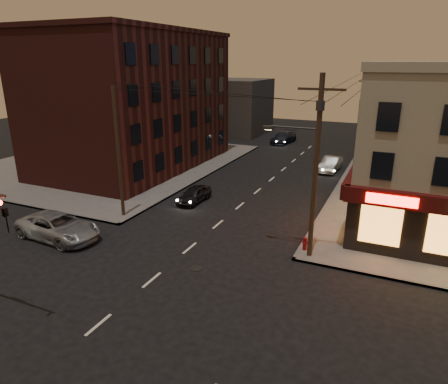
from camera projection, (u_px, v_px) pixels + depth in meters
The scene contains 14 objects.
ground at pixel (152, 280), 20.47m from camera, with size 120.00×120.00×0.00m, color black.
sidewalk_nw at pixel (113, 162), 43.92m from camera, with size 24.00×28.00×0.15m, color #514F4C.
brick_apartment at pixel (134, 102), 40.48m from camera, with size 12.00×20.00×13.00m, color #451A16.
bg_building_ne_a at pixel (434, 125), 46.76m from camera, with size 10.00×12.00×7.00m, color #3F3D3A.
bg_building_nw at pixel (235, 106), 60.62m from camera, with size 9.00×10.00×8.00m, color #3F3D3A.
bg_building_ne_b at pixel (415, 114), 59.81m from camera, with size 8.00×8.00×6.00m, color #3F3D3A.
utility_pole_main at pixel (314, 159), 21.06m from camera, with size 4.20×0.44×10.00m.
utility_pole_far at pixel (366, 118), 44.02m from camera, with size 0.26×0.26×9.00m, color #382619.
utility_pole_west at pixel (118, 153), 27.29m from camera, with size 0.24×0.24×9.00m, color #382619.
suv_cross at pixel (58, 227), 25.02m from camera, with size 2.61×5.67×1.58m, color gray.
sedan_near at pixel (194, 194), 31.52m from camera, with size 1.49×3.70×1.26m, color black.
sedan_mid at pixel (331, 164), 40.29m from camera, with size 1.53×4.39×1.45m, color slate.
sedan_far at pixel (284, 137), 54.01m from camera, with size 2.12×5.21×1.51m, color #181F30.
fire_hydrant at pixel (305, 243), 23.28m from camera, with size 0.37×0.37×0.82m.
Camera 1 is at (10.80, -14.88, 10.75)m, focal length 32.00 mm.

